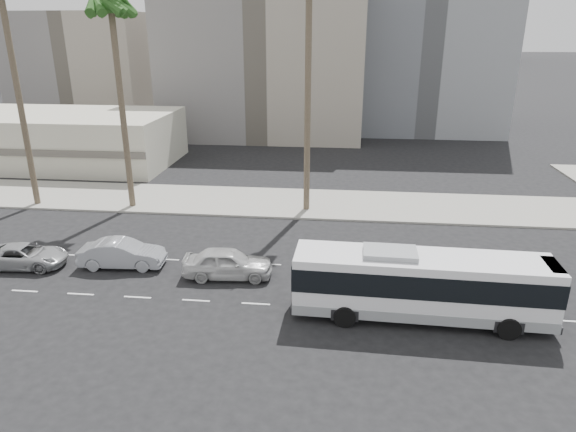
# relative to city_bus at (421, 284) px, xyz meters

# --- Properties ---
(ground) EXTENTS (700.00, 700.00, 0.00)m
(ground) POSITION_rel_city_bus_xyz_m (-1.72, 0.37, -1.75)
(ground) COLOR black
(ground) RESTS_ON ground
(sidewalk_north) EXTENTS (120.00, 7.00, 0.15)m
(sidewalk_north) POSITION_rel_city_bus_xyz_m (-1.72, 15.87, -1.67)
(sidewalk_north) COLOR gray
(sidewalk_north) RESTS_ON ground
(commercial_low) EXTENTS (22.00, 12.16, 5.00)m
(commercial_low) POSITION_rel_city_bus_xyz_m (-31.72, 26.36, 0.75)
(commercial_low) COLOR beige
(commercial_low) RESTS_ON ground
(midrise_beige_west) EXTENTS (24.00, 18.00, 18.00)m
(midrise_beige_west) POSITION_rel_city_bus_xyz_m (-13.72, 45.37, 7.25)
(midrise_beige_west) COLOR gray
(midrise_beige_west) RESTS_ON ground
(midrise_gray_center) EXTENTS (20.00, 20.00, 26.00)m
(midrise_gray_center) POSITION_rel_city_bus_xyz_m (6.28, 52.37, 11.25)
(midrise_gray_center) COLOR slate
(midrise_gray_center) RESTS_ON ground
(midrise_beige_far) EXTENTS (18.00, 16.00, 15.00)m
(midrise_beige_far) POSITION_rel_city_bus_xyz_m (-39.72, 50.37, 5.75)
(midrise_beige_far) COLOR gray
(midrise_beige_far) RESTS_ON ground
(city_bus) EXTENTS (11.64, 2.94, 3.32)m
(city_bus) POSITION_rel_city_bus_xyz_m (0.00, 0.00, 0.00)
(city_bus) COLOR white
(city_bus) RESTS_ON ground
(car_a) EXTENTS (2.30, 4.92, 1.63)m
(car_a) POSITION_rel_city_bus_xyz_m (-9.69, 3.12, -0.93)
(car_a) COLOR silver
(car_a) RESTS_ON ground
(car_b) EXTENTS (1.96, 4.81, 1.55)m
(car_b) POSITION_rel_city_bus_xyz_m (-15.89, 3.75, -0.97)
(car_b) COLOR #9C9EA5
(car_b) RESTS_ON ground
(car_c) EXTENTS (2.50, 4.84, 1.30)m
(car_c) POSITION_rel_city_bus_xyz_m (-21.39, 3.14, -1.09)
(car_c) COLOR #949597
(car_c) RESTS_ON ground
(palm_mid) EXTENTS (4.99, 4.99, 15.42)m
(palm_mid) POSITION_rel_city_bus_xyz_m (-19.42, 13.71, 12.13)
(palm_mid) COLOR brown
(palm_mid) RESTS_ON ground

